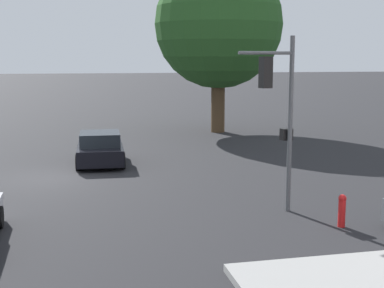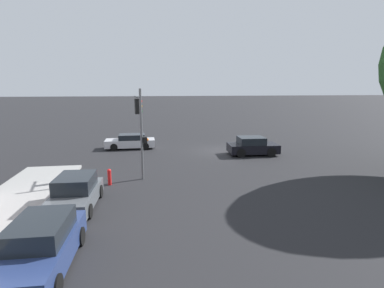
# 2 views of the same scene
# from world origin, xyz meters

# --- Properties ---
(ground_plane) EXTENTS (300.00, 300.00, 0.00)m
(ground_plane) POSITION_xyz_m (0.00, 0.00, 0.00)
(ground_plane) COLOR black
(traffic_signal) EXTENTS (0.83, 1.92, 5.26)m
(traffic_signal) POSITION_xyz_m (6.40, 6.75, 3.38)
(traffic_signal) COLOR #515456
(traffic_signal) RESTS_ON ground_plane
(crossing_car_0) EXTENTS (3.97, 2.18, 1.44)m
(crossing_car_0) POSITION_xyz_m (-2.26, 1.96, 0.68)
(crossing_car_0) COLOR black
(crossing_car_0) RESTS_ON ground_plane
(crossing_car_1) EXTENTS (4.27, 1.83, 1.26)m
(crossing_car_1) POSITION_xyz_m (7.49, -2.02, 0.61)
(crossing_car_1) COLOR #B7B7BC
(crossing_car_1) RESTS_ON ground_plane
(parked_car_0) EXTENTS (1.98, 3.97, 1.45)m
(parked_car_0) POSITION_xyz_m (9.28, 10.98, 0.67)
(parked_car_0) COLOR #4C5156
(parked_car_0) RESTS_ON ground_plane
(parked_car_1) EXTENTS (1.90, 4.30, 1.52)m
(parked_car_1) POSITION_xyz_m (9.24, 15.68, 0.71)
(parked_car_1) COLOR navy
(parked_car_1) RESTS_ON ground_plane
(fire_hydrant) EXTENTS (0.22, 0.22, 0.92)m
(fire_hydrant) POSITION_xyz_m (8.15, 8.01, 0.49)
(fire_hydrant) COLOR red
(fire_hydrant) RESTS_ON ground_plane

